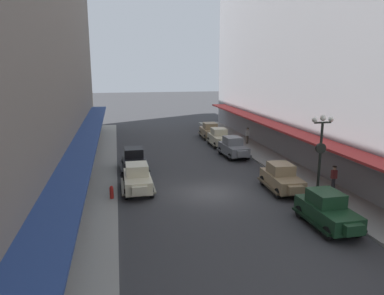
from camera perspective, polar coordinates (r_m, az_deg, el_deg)
name	(u,v)px	position (r m, az deg, el deg)	size (l,w,h in m)	color
ground_plane	(210,193)	(24.11, 2.92, -7.22)	(200.00, 200.00, 0.00)	#38383A
sidewalk_left	(93,201)	(23.44, -15.30, -8.06)	(3.00, 60.00, 0.15)	#99968E
sidewalk_right	(314,185)	(26.90, 18.65, -5.61)	(3.00, 60.00, 0.15)	#99968E
building_row_right	(367,1)	(27.49, 25.79, 19.98)	(4.30, 60.00, 24.54)	#939399
parked_car_0	(233,147)	(33.71, 6.52, 0.11)	(2.31, 4.32, 1.84)	slate
parked_car_1	(282,177)	(25.03, 13.90, -4.56)	(2.29, 4.31, 1.84)	#997F5B
parked_car_2	(134,160)	(29.26, -9.12, -1.88)	(2.24, 4.30, 1.84)	black
parked_car_3	(327,209)	(20.29, 20.49, -9.08)	(2.17, 4.27, 1.84)	#193D23
parked_car_4	(137,178)	(24.45, -8.59, -4.73)	(2.15, 4.26, 1.84)	beige
parked_car_5	(210,130)	(42.43, 2.78, 2.74)	(2.26, 4.30, 1.84)	#997F5B
parked_car_6	(219,137)	(38.33, 4.33, 1.66)	(2.17, 4.27, 1.84)	beige
lamp_post_with_clock	(320,152)	(23.75, 19.52, -0.73)	(1.42, 0.44, 5.16)	black
fire_hydrant	(112,192)	(23.20, -12.52, -6.85)	(0.24, 0.24, 0.82)	#B21E19
pedestrian_0	(79,174)	(25.91, -17.26, -4.02)	(0.36, 0.28, 1.67)	slate
pedestrian_1	(247,135)	(39.15, 8.71, 1.89)	(0.36, 0.28, 1.67)	#4C4238
pedestrian_2	(334,178)	(25.63, 21.38, -4.51)	(0.36, 0.28, 1.67)	#2D2D33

